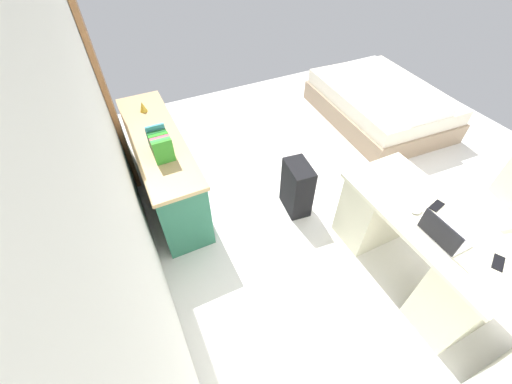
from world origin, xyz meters
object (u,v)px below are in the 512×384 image
office_chair (489,214)px  bed (380,104)px  credenza (164,167)px  computer_mouse (417,211)px  cell_phone_by_mouse (437,206)px  suitcase_black (297,188)px  laptop (442,234)px  desk (416,245)px  cell_phone_near_laptop (498,263)px  figurine_small (143,107)px

office_chair → bed: bearing=-17.4°
credenza → bed: (0.18, -3.17, -0.15)m
computer_mouse → cell_phone_by_mouse: 0.19m
credenza → suitcase_black: 1.43m
suitcase_black → laptop: (-1.28, -0.38, 0.51)m
desk → cell_phone_near_laptop: bearing=-171.2°
credenza → computer_mouse: credenza is taller
bed → cell_phone_by_mouse: (-2.03, 1.39, 0.52)m
bed → figurine_small: 3.25m
cell_phone_by_mouse → cell_phone_near_laptop: bearing=162.6°
computer_mouse → cell_phone_by_mouse: bearing=-97.7°
desk → office_chair: size_ratio=1.53×
laptop → cell_phone_near_laptop: laptop is taller
office_chair → cell_phone_by_mouse: size_ratio=6.91×
computer_mouse → cell_phone_near_laptop: size_ratio=0.74×
desk → cell_phone_by_mouse: bearing=-57.4°
laptop → desk: bearing=-35.4°
cell_phone_near_laptop → cell_phone_by_mouse: same height
suitcase_black → computer_mouse: size_ratio=5.89×
bed → figurine_small: bearing=84.1°
computer_mouse → cell_phone_by_mouse: size_ratio=0.74×
suitcase_black → figurine_small: 1.85m
office_chair → bed: office_chair is taller
office_chair → suitcase_black: size_ratio=1.60×
desk → cell_phone_near_laptop: 0.61m
office_chair → laptop: size_ratio=3.03×
office_chair → cell_phone_near_laptop: (-0.43, 0.76, 0.34)m
figurine_small → office_chair: bearing=-134.7°
bed → figurine_small: size_ratio=18.06×
desk → office_chair: 0.83m
suitcase_black → computer_mouse: bearing=-150.8°
credenza → figurine_small: figurine_small is taller
bed → cell_phone_near_laptop: 3.00m
bed → computer_mouse: size_ratio=19.87×
suitcase_black → computer_mouse: computer_mouse is taller
figurine_small → computer_mouse: bearing=-145.7°
computer_mouse → cell_phone_near_laptop: (-0.58, -0.15, -0.01)m
cell_phone_near_laptop → computer_mouse: bearing=-13.1°
desk → figurine_small: figurine_small is taller
cell_phone_near_laptop → figurine_small: 3.39m
bed → office_chair: bearing=162.6°
cell_phone_near_laptop → laptop: bearing=3.3°
laptop → figurine_small: size_ratio=2.82×
laptop → cell_phone_by_mouse: size_ratio=2.28×
cell_phone_by_mouse → figurine_small: figurine_small is taller
bed → laptop: (-2.27, 1.62, 0.56)m
computer_mouse → suitcase_black: bearing=22.2°
office_chair → cell_phone_by_mouse: 0.81m
credenza → cell_phone_near_laptop: bearing=-144.1°
figurine_small → cell_phone_near_laptop: bearing=-149.1°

